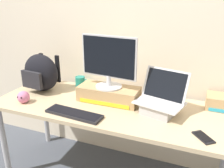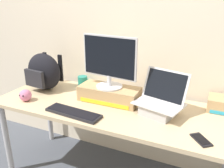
{
  "view_description": "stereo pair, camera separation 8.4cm",
  "coord_description": "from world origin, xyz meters",
  "views": [
    {
      "loc": [
        0.62,
        -1.56,
        1.53
      ],
      "look_at": [
        0.0,
        0.0,
        0.9
      ],
      "focal_mm": 38.17,
      "sensor_mm": 36.0,
      "label": 1
    },
    {
      "loc": [
        0.7,
        -1.53,
        1.53
      ],
      "look_at": [
        0.0,
        0.0,
        0.9
      ],
      "focal_mm": 38.17,
      "sensor_mm": 36.0,
      "label": 2
    }
  ],
  "objects": [
    {
      "name": "coffee_mug",
      "position": [
        -0.43,
        0.29,
        0.76
      ],
      "size": [
        0.13,
        0.09,
        0.09
      ],
      "color": "#1E7F70",
      "rests_on": "desk"
    },
    {
      "name": "external_keyboard",
      "position": [
        -0.2,
        -0.25,
        0.73
      ],
      "size": [
        0.44,
        0.16,
        0.02
      ],
      "rotation": [
        0.0,
        0.0,
        -0.08
      ],
      "color": "black",
      "rests_on": "desk"
    },
    {
      "name": "open_laptop",
      "position": [
        0.37,
        0.02,
        0.79
      ],
      "size": [
        0.38,
        0.31,
        0.31
      ],
      "rotation": [
        0.0,
        0.0,
        -0.26
      ],
      "color": "#ADADB2",
      "rests_on": "desk"
    },
    {
      "name": "toner_box_yellow",
      "position": [
        -0.06,
        0.07,
        0.78
      ],
      "size": [
        0.49,
        0.21,
        0.12
      ],
      "color": "tan",
      "rests_on": "desk"
    },
    {
      "name": "messenger_backpack",
      "position": [
        -0.71,
        0.07,
        0.88
      ],
      "size": [
        0.36,
        0.28,
        0.33
      ],
      "rotation": [
        0.0,
        0.0,
        -0.11
      ],
      "color": "black",
      "rests_on": "desk"
    },
    {
      "name": "plush_toy",
      "position": [
        -0.68,
        -0.21,
        0.77
      ],
      "size": [
        0.1,
        0.1,
        0.1
      ],
      "color": "#CC7099",
      "rests_on": "desk"
    },
    {
      "name": "desk",
      "position": [
        0.0,
        0.0,
        0.65
      ],
      "size": [
        1.89,
        0.7,
        0.72
      ],
      "color": "tan",
      "rests_on": "ground"
    },
    {
      "name": "cell_phone",
      "position": [
        0.68,
        -0.22,
        0.72
      ],
      "size": [
        0.14,
        0.15,
        0.01
      ],
      "rotation": [
        0.0,
        0.0,
        0.69
      ],
      "color": "black",
      "rests_on": "desk"
    },
    {
      "name": "desktop_monitor",
      "position": [
        -0.06,
        0.07,
        1.05
      ],
      "size": [
        0.46,
        0.21,
        0.41
      ],
      "rotation": [
        0.0,
        0.0,
        -0.12
      ],
      "color": "silver",
      "rests_on": "toner_box_yellow"
    },
    {
      "name": "back_wall",
      "position": [
        0.0,
        0.45,
        1.3
      ],
      "size": [
        7.0,
        0.1,
        2.6
      ],
      "primitive_type": "cube",
      "color": "beige",
      "rests_on": "ground"
    }
  ]
}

